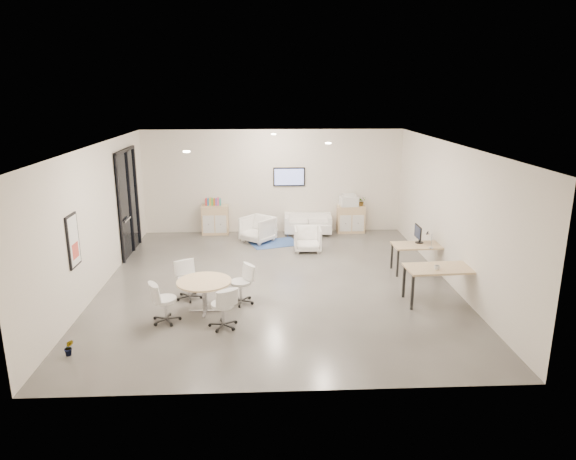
# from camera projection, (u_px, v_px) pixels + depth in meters

# --- Properties ---
(room_shell) EXTENTS (9.60, 10.60, 4.80)m
(room_shell) POSITION_uv_depth(u_px,v_px,m) (277.00, 216.00, 11.59)
(room_shell) COLOR #4C4945
(room_shell) RESTS_ON ground
(glass_door) EXTENTS (0.09, 1.90, 2.85)m
(glass_door) POSITION_uv_depth(u_px,v_px,m) (128.00, 199.00, 13.85)
(glass_door) COLOR black
(glass_door) RESTS_ON room_shell
(artwork) EXTENTS (0.05, 0.54, 1.04)m
(artwork) POSITION_uv_depth(u_px,v_px,m) (73.00, 241.00, 9.88)
(artwork) COLOR black
(artwork) RESTS_ON room_shell
(wall_tv) EXTENTS (0.98, 0.06, 0.58)m
(wall_tv) POSITION_uv_depth(u_px,v_px,m) (289.00, 177.00, 15.87)
(wall_tv) COLOR black
(wall_tv) RESTS_ON room_shell
(ceiling_spots) EXTENTS (3.14, 4.14, 0.03)m
(ceiling_spots) POSITION_uv_depth(u_px,v_px,m) (267.00, 142.00, 11.97)
(ceiling_spots) COLOR #FFEAC6
(ceiling_spots) RESTS_ON room_shell
(sideboard_left) EXTENTS (0.81, 0.42, 0.92)m
(sideboard_left) POSITION_uv_depth(u_px,v_px,m) (215.00, 220.00, 15.92)
(sideboard_left) COLOR tan
(sideboard_left) RESTS_ON room_shell
(sideboard_right) EXTENTS (0.86, 0.41, 0.86)m
(sideboard_right) POSITION_uv_depth(u_px,v_px,m) (351.00, 219.00, 16.12)
(sideboard_right) COLOR tan
(sideboard_right) RESTS_ON room_shell
(books) EXTENTS (0.47, 0.14, 0.22)m
(books) POSITION_uv_depth(u_px,v_px,m) (213.00, 202.00, 15.77)
(books) COLOR red
(books) RESTS_ON sideboard_left
(printer) EXTENTS (0.58, 0.50, 0.37)m
(printer) POSITION_uv_depth(u_px,v_px,m) (349.00, 200.00, 15.96)
(printer) COLOR white
(printer) RESTS_ON sideboard_right
(loveseat) EXTENTS (1.49, 0.81, 0.54)m
(loveseat) POSITION_uv_depth(u_px,v_px,m) (308.00, 225.00, 15.97)
(loveseat) COLOR white
(loveseat) RESTS_ON room_shell
(blue_rug) EXTENTS (1.57, 1.28, 0.01)m
(blue_rug) POSITION_uv_depth(u_px,v_px,m) (274.00, 243.00, 15.05)
(blue_rug) COLOR #2C4389
(blue_rug) RESTS_ON room_shell
(armchair_left) EXTENTS (1.11, 1.10, 0.83)m
(armchair_left) POSITION_uv_depth(u_px,v_px,m) (258.00, 228.00, 15.13)
(armchair_left) COLOR white
(armchair_left) RESTS_ON room_shell
(armchair_right) EXTENTS (0.74, 0.69, 0.75)m
(armchair_right) POSITION_uv_depth(u_px,v_px,m) (308.00, 238.00, 14.26)
(armchair_right) COLOR white
(armchair_right) RESTS_ON room_shell
(desk_rear) EXTENTS (1.38, 0.73, 0.71)m
(desk_rear) POSITION_uv_depth(u_px,v_px,m) (421.00, 247.00, 12.53)
(desk_rear) COLOR tan
(desk_rear) RESTS_ON room_shell
(desk_front) EXTENTS (1.55, 0.84, 0.79)m
(desk_front) POSITION_uv_depth(u_px,v_px,m) (442.00, 271.00, 10.70)
(desk_front) COLOR tan
(desk_front) RESTS_ON room_shell
(monitor) EXTENTS (0.20, 0.50, 0.44)m
(monitor) POSITION_uv_depth(u_px,v_px,m) (418.00, 234.00, 12.59)
(monitor) COLOR black
(monitor) RESTS_ON desk_rear
(round_table) EXTENTS (1.10, 1.10, 0.67)m
(round_table) POSITION_uv_depth(u_px,v_px,m) (204.00, 285.00, 10.28)
(round_table) COLOR tan
(round_table) RESTS_ON room_shell
(meeting_chairs) EXTENTS (2.21, 2.21, 0.82)m
(meeting_chairs) POSITION_uv_depth(u_px,v_px,m) (205.00, 293.00, 10.33)
(meeting_chairs) COLOR white
(meeting_chairs) RESTS_ON room_shell
(plant_cabinet) EXTENTS (0.34, 0.35, 0.22)m
(plant_cabinet) POSITION_uv_depth(u_px,v_px,m) (361.00, 202.00, 15.98)
(plant_cabinet) COLOR #3F7F3F
(plant_cabinet) RESTS_ON sideboard_right
(plant_floor) EXTENTS (0.24, 0.33, 0.13)m
(plant_floor) POSITION_uv_depth(u_px,v_px,m) (69.00, 352.00, 8.71)
(plant_floor) COLOR #3F7F3F
(plant_floor) RESTS_ON room_shell
(cup) EXTENTS (0.14, 0.12, 0.12)m
(cup) POSITION_uv_depth(u_px,v_px,m) (437.00, 267.00, 10.53)
(cup) COLOR white
(cup) RESTS_ON desk_front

